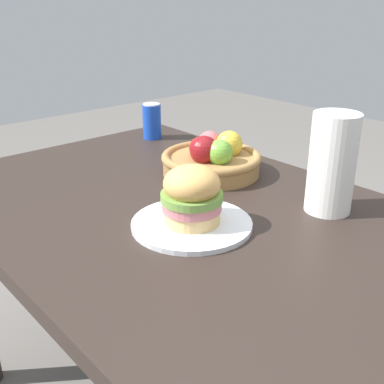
{
  "coord_description": "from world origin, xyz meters",
  "views": [
    {
      "loc": [
        0.81,
        -0.7,
        1.24
      ],
      "look_at": [
        0.03,
        -0.02,
        0.81
      ],
      "focal_mm": 45.09,
      "sensor_mm": 36.0,
      "label": 1
    }
  ],
  "objects_px": {
    "plate": "(192,224)",
    "sandwich": "(192,195)",
    "fruit_basket": "(212,159)",
    "paper_towel_roll": "(332,164)",
    "soda_can": "(152,121)"
  },
  "relations": [
    {
      "from": "sandwich",
      "to": "fruit_basket",
      "type": "height_order",
      "value": "sandwich"
    },
    {
      "from": "fruit_basket",
      "to": "paper_towel_roll",
      "type": "distance_m",
      "value": 0.38
    },
    {
      "from": "fruit_basket",
      "to": "plate",
      "type": "bearing_deg",
      "value": -50.73
    },
    {
      "from": "plate",
      "to": "soda_can",
      "type": "height_order",
      "value": "soda_can"
    },
    {
      "from": "plate",
      "to": "fruit_basket",
      "type": "relative_size",
      "value": 0.95
    },
    {
      "from": "fruit_basket",
      "to": "paper_towel_roll",
      "type": "relative_size",
      "value": 1.21
    },
    {
      "from": "plate",
      "to": "paper_towel_roll",
      "type": "height_order",
      "value": "paper_towel_roll"
    },
    {
      "from": "fruit_basket",
      "to": "soda_can",
      "type": "bearing_deg",
      "value": 167.5
    },
    {
      "from": "plate",
      "to": "sandwich",
      "type": "bearing_deg",
      "value": 0.0
    },
    {
      "from": "fruit_basket",
      "to": "paper_towel_roll",
      "type": "xyz_separation_m",
      "value": [
        0.37,
        0.03,
        0.07
      ]
    },
    {
      "from": "soda_can",
      "to": "paper_towel_roll",
      "type": "xyz_separation_m",
      "value": [
        0.78,
        -0.06,
        0.06
      ]
    },
    {
      "from": "paper_towel_roll",
      "to": "soda_can",
      "type": "bearing_deg",
      "value": 175.89
    },
    {
      "from": "plate",
      "to": "soda_can",
      "type": "distance_m",
      "value": 0.73
    },
    {
      "from": "sandwich",
      "to": "soda_can",
      "type": "height_order",
      "value": "sandwich"
    },
    {
      "from": "soda_can",
      "to": "fruit_basket",
      "type": "height_order",
      "value": "soda_can"
    }
  ]
}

